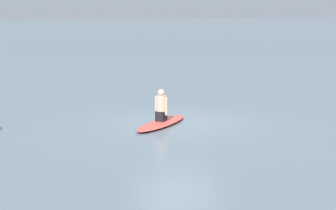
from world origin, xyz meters
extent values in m
plane|color=slate|center=(0.00, 0.00, 0.00)|extent=(400.00, 400.00, 0.00)
ellipsoid|color=#D84C3F|center=(-0.62, -0.08, 0.07)|extent=(2.68, 2.28, 0.14)
cube|color=black|center=(-0.62, -0.08, 0.29)|extent=(0.41, 0.40, 0.30)
cylinder|color=#D6AD8E|center=(-0.62, -0.08, 0.67)|extent=(0.39, 0.39, 0.50)
sphere|color=#D6AD8E|center=(-0.62, -0.08, 1.01)|extent=(0.20, 0.20, 0.20)
cylinder|color=#D6AD8E|center=(-0.72, 0.05, 0.60)|extent=(0.11, 0.11, 0.55)
cylinder|color=#D6AD8E|center=(-0.51, -0.22, 0.60)|extent=(0.11, 0.11, 0.55)
camera|label=1|loc=(-7.66, -14.89, 3.46)|focal=58.62mm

